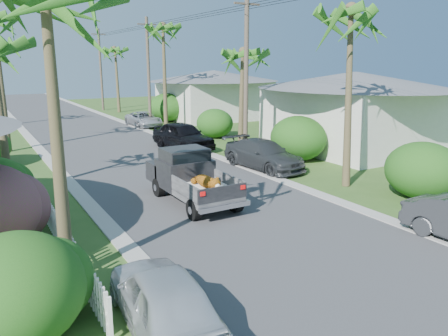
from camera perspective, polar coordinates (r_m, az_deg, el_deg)
ground at (r=12.23m, az=14.38°, el=-12.91°), size 120.00×120.00×0.00m
road at (r=34.00m, az=-16.57°, el=4.01°), size 8.00×100.00×0.02m
curb_left at (r=33.26m, az=-23.77°, el=3.24°), size 0.60×100.00×0.06m
curb_right at (r=35.24m, az=-9.77°, el=4.73°), size 0.60×100.00×0.06m
pickup_truck at (r=17.37m, az=-4.72°, el=-0.96°), size 1.98×5.12×2.06m
parked_car_rm at (r=22.63m, az=5.17°, el=1.73°), size 2.50×5.17×1.45m
parked_car_rf at (r=27.69m, az=-5.40°, el=4.19°), size 2.65×5.23×1.71m
parked_car_rd at (r=38.20m, az=-10.46°, el=6.27°), size 2.19×4.47×1.22m
parked_car_ln at (r=9.37m, az=-7.96°, el=-16.56°), size 1.99×4.18×1.38m
palm_r_a at (r=19.79m, az=16.67°, el=19.04°), size 4.40×4.40×8.70m
palm_r_b at (r=26.88m, az=2.37°, el=14.87°), size 4.40×4.40×7.20m
palm_r_c at (r=36.57m, az=-7.97°, el=17.82°), size 4.40×4.40×9.40m
palm_r_d at (r=49.78m, az=-14.00°, el=14.84°), size 4.40×4.40×8.00m
shrub_l_a at (r=9.64m, az=-25.44°, el=-14.14°), size 2.60×2.86×2.20m
shrub_r_a at (r=19.26m, az=24.55°, el=-0.29°), size 2.80×3.08×2.30m
shrub_r_b at (r=24.71m, az=9.65°, el=3.84°), size 3.00×3.30×2.50m
shrub_r_c at (r=31.93m, az=-1.22°, el=5.86°), size 2.60×2.86×2.10m
shrub_r_d at (r=41.05m, az=-7.48°, el=7.85°), size 3.20×3.52×2.60m
picket_fence at (r=14.14m, az=-20.88°, el=-7.49°), size 0.10×11.00×1.00m
house_right_near at (r=28.85m, az=16.46°, el=6.82°), size 8.00×9.00×4.80m
house_right_far at (r=43.17m, az=-1.32°, el=9.33°), size 9.00×8.00×4.60m
utility_pole_b at (r=24.67m, az=2.91°, el=11.83°), size 1.60×0.26×9.00m
utility_pole_c at (r=38.11m, az=-9.83°, el=12.30°), size 1.60×0.26×9.00m
utility_pole_d at (r=52.40m, az=-15.80°, el=12.31°), size 1.60×0.26×9.00m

